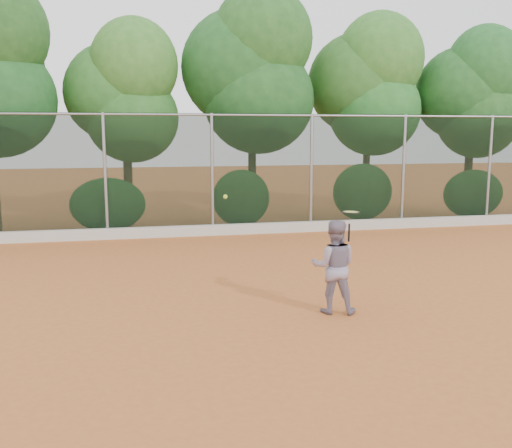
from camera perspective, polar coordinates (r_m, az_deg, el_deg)
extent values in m
plane|color=#B05C29|center=(10.11, 1.21, -7.90)|extent=(80.00, 80.00, 0.00)
cube|color=#BAB5AC|center=(16.62, -4.25, -0.60)|extent=(24.00, 0.20, 0.30)
imported|color=gray|center=(9.50, 7.79, -4.24)|extent=(0.90, 0.80, 1.56)
cube|color=black|center=(16.60, -4.40, 4.95)|extent=(24.00, 0.01, 3.50)
cylinder|color=gray|center=(16.56, -4.48, 10.83)|extent=(24.00, 0.06, 0.06)
cylinder|color=gray|center=(16.46, -14.84, 4.64)|extent=(0.09, 0.09, 3.50)
cylinder|color=gray|center=(16.60, -4.40, 4.95)|extent=(0.09, 0.09, 3.50)
cylinder|color=gray|center=(17.26, 5.55, 5.10)|extent=(0.09, 0.09, 3.50)
cylinder|color=gray|center=(18.40, 14.52, 5.10)|extent=(0.09, 0.09, 3.50)
cylinder|color=gray|center=(19.93, 22.28, 5.00)|extent=(0.09, 0.09, 3.50)
cylinder|color=#472E1B|center=(18.78, -12.64, 3.57)|extent=(0.28, 0.28, 2.40)
ellipsoid|color=#23571D|center=(18.60, -12.25, 10.32)|extent=(2.90, 2.40, 2.80)
ellipsoid|color=#24581E|center=(18.94, -13.89, 12.66)|extent=(3.20, 2.70, 3.10)
ellipsoid|color=#2E6121|center=(18.51, -12.11, 15.30)|extent=(2.70, 2.30, 2.90)
cylinder|color=#3B2A16|center=(18.86, -0.39, 4.73)|extent=(0.26, 0.26, 3.00)
ellipsoid|color=#286526|center=(18.77, 0.28, 12.34)|extent=(3.60, 3.00, 3.50)
ellipsoid|color=#286727|center=(19.04, -1.45, 15.32)|extent=(3.90, 3.20, 3.80)
ellipsoid|color=#34712B|center=(18.89, 0.66, 18.12)|extent=(3.20, 2.70, 3.30)
cylinder|color=#49311C|center=(20.29, 10.93, 4.45)|extent=(0.24, 0.24, 2.70)
ellipsoid|color=#1F5B20|center=(20.23, 11.78, 11.08)|extent=(3.20, 2.70, 3.10)
ellipsoid|color=#23501B|center=(20.36, 10.19, 13.65)|extent=(3.50, 2.90, 3.40)
ellipsoid|color=#2B6021|center=(20.31, 12.33, 15.87)|extent=(3.00, 2.50, 3.10)
cylinder|color=#3C2817|center=(21.68, 20.40, 4.07)|extent=(0.28, 0.28, 2.50)
ellipsoid|color=#2E6727|center=(21.64, 21.33, 9.99)|extent=(3.00, 2.50, 2.90)
ellipsoid|color=#296727|center=(21.66, 19.89, 12.19)|extent=(3.30, 2.80, 3.20)
ellipsoid|color=#2A702C|center=(21.71, 21.97, 14.18)|extent=(2.80, 2.40, 3.00)
ellipsoid|color=#2E6B28|center=(17.35, -14.60, 1.88)|extent=(2.20, 1.16, 1.60)
ellipsoid|color=#336D29|center=(17.62, -1.50, 2.61)|extent=(1.80, 1.04, 1.76)
ellipsoid|color=#37712B|center=(18.76, 10.61, 3.17)|extent=(2.00, 1.10, 1.84)
ellipsoid|color=#316727|center=(20.66, 20.89, 2.84)|extent=(2.16, 1.12, 1.64)
cylinder|color=black|center=(9.51, 9.28, -0.85)|extent=(0.04, 0.04, 0.30)
torus|color=black|center=(9.40, 9.47, 1.18)|extent=(0.35, 0.35, 0.03)
cylinder|color=#B7C439|center=(9.40, 9.47, 1.18)|extent=(0.30, 0.30, 0.01)
sphere|color=#C5D831|center=(9.35, -3.09, 2.75)|extent=(0.07, 0.07, 0.07)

